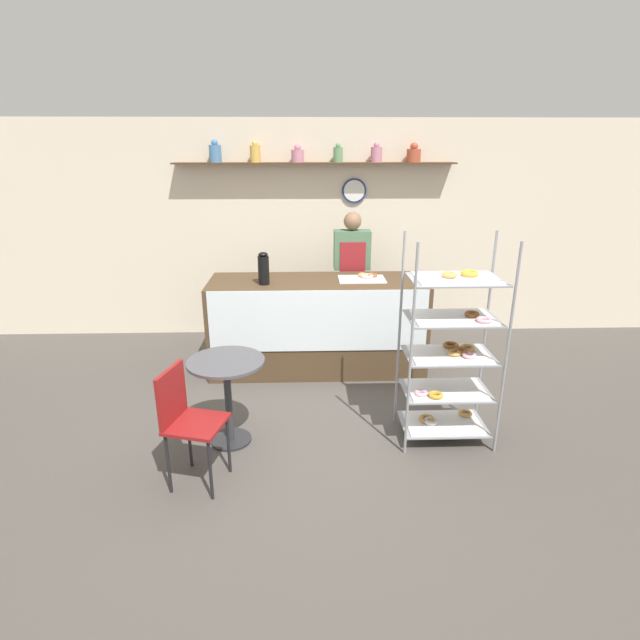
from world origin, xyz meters
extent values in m
plane|color=#4C4742|center=(0.00, 0.00, 0.00)|extent=(14.00, 14.00, 0.00)
cube|color=beige|center=(0.00, 2.50, 1.35)|extent=(10.00, 0.06, 2.70)
cube|color=#4C331E|center=(0.00, 2.35, 2.18)|extent=(3.37, 0.24, 0.02)
cylinder|color=#4C7FB2|center=(-1.18, 2.35, 2.29)|extent=(0.14, 0.14, 0.20)
sphere|color=#4C7FB2|center=(-1.18, 2.35, 2.41)|extent=(0.08, 0.08, 0.08)
cylinder|color=gold|center=(-0.71, 2.35, 2.29)|extent=(0.12, 0.12, 0.19)
sphere|color=gold|center=(-0.71, 2.35, 2.40)|extent=(0.07, 0.07, 0.07)
cylinder|color=#CC7F99|center=(-0.21, 2.35, 2.26)|extent=(0.15, 0.15, 0.14)
sphere|color=#CC7F99|center=(-0.21, 2.35, 2.36)|extent=(0.08, 0.08, 0.08)
cylinder|color=#669966|center=(0.27, 2.35, 2.28)|extent=(0.11, 0.11, 0.17)
sphere|color=#669966|center=(0.27, 2.35, 2.38)|extent=(0.06, 0.06, 0.06)
cylinder|color=#CC7F99|center=(0.73, 2.35, 2.28)|extent=(0.13, 0.13, 0.17)
sphere|color=#CC7F99|center=(0.73, 2.35, 2.39)|extent=(0.07, 0.07, 0.07)
cylinder|color=#B24C33|center=(1.18, 2.35, 2.27)|extent=(0.17, 0.17, 0.15)
sphere|color=#B24C33|center=(1.18, 2.35, 2.37)|extent=(0.09, 0.09, 0.09)
cylinder|color=navy|center=(0.49, 2.46, 1.85)|extent=(0.30, 0.03, 0.30)
cylinder|color=white|center=(0.49, 2.44, 1.85)|extent=(0.26, 0.00, 0.26)
cube|color=#4C3823|center=(0.00, 1.31, 0.51)|extent=(2.33, 0.78, 1.02)
cube|color=silver|center=(0.00, 0.91, 0.69)|extent=(2.23, 0.01, 0.65)
cylinder|color=gray|center=(0.67, -0.40, 0.87)|extent=(0.02, 0.02, 1.74)
cylinder|color=gray|center=(1.41, -0.40, 0.87)|extent=(0.02, 0.02, 1.74)
cylinder|color=gray|center=(0.67, 0.08, 0.87)|extent=(0.02, 0.02, 1.74)
cylinder|color=gray|center=(1.41, 0.08, 0.87)|extent=(0.02, 0.02, 1.74)
cube|color=gray|center=(1.04, -0.16, 0.12)|extent=(0.71, 0.46, 0.01)
cube|color=white|center=(1.04, -0.16, 0.13)|extent=(0.63, 0.41, 0.01)
torus|color=tan|center=(0.90, -0.13, 0.15)|extent=(0.13, 0.13, 0.03)
torus|color=tan|center=(1.27, -0.04, 0.15)|extent=(0.12, 0.12, 0.03)
torus|color=silver|center=(0.93, -0.17, 0.16)|extent=(0.12, 0.12, 0.03)
cube|color=gray|center=(1.04, -0.16, 0.44)|extent=(0.71, 0.46, 0.01)
cube|color=white|center=(1.04, -0.16, 0.45)|extent=(0.63, 0.41, 0.01)
torus|color=#EAB2C1|center=(0.80, -0.26, 0.47)|extent=(0.11, 0.11, 0.03)
torus|color=gold|center=(0.91, -0.30, 0.48)|extent=(0.12, 0.12, 0.04)
cube|color=gray|center=(1.04, -0.16, 0.76)|extent=(0.71, 0.46, 0.01)
cube|color=white|center=(1.04, -0.16, 0.77)|extent=(0.63, 0.41, 0.01)
torus|color=#EAB2C1|center=(1.17, -0.24, 0.79)|extent=(0.11, 0.11, 0.03)
torus|color=brown|center=(1.09, -0.02, 0.79)|extent=(0.13, 0.13, 0.03)
torus|color=tan|center=(1.07, -0.19, 0.80)|extent=(0.11, 0.11, 0.04)
torus|color=tan|center=(1.21, -0.08, 0.79)|extent=(0.13, 0.13, 0.03)
torus|color=brown|center=(1.13, -0.16, 0.80)|extent=(0.13, 0.13, 0.04)
cube|color=gray|center=(1.04, -0.16, 1.08)|extent=(0.71, 0.46, 0.01)
cube|color=white|center=(1.04, -0.16, 1.09)|extent=(0.63, 0.41, 0.01)
torus|color=#EAB2C1|center=(1.24, -0.29, 1.11)|extent=(0.12, 0.12, 0.03)
torus|color=brown|center=(1.19, -0.16, 1.12)|extent=(0.12, 0.12, 0.04)
cube|color=gray|center=(1.04, -0.16, 1.40)|extent=(0.71, 0.46, 0.01)
cube|color=white|center=(1.04, -0.16, 1.41)|extent=(0.63, 0.41, 0.01)
torus|color=gold|center=(1.15, -0.12, 1.44)|extent=(0.14, 0.14, 0.04)
torus|color=tan|center=(0.98, -0.16, 1.44)|extent=(0.12, 0.12, 0.04)
cube|color=#282833|center=(0.42, 1.87, 0.51)|extent=(0.25, 0.19, 1.01)
cube|color=#4C7051|center=(0.42, 1.87, 1.23)|extent=(0.42, 0.22, 0.45)
cube|color=maroon|center=(0.42, 1.75, 1.15)|extent=(0.29, 0.01, 0.38)
sphere|color=#8C664C|center=(0.42, 1.87, 1.57)|extent=(0.21, 0.21, 0.21)
cylinder|color=#262628|center=(-0.78, -0.17, 0.01)|extent=(0.35, 0.35, 0.02)
cylinder|color=#333338|center=(-0.78, -0.17, 0.37)|extent=(0.06, 0.06, 0.70)
cylinder|color=#4C4C51|center=(-0.78, -0.17, 0.73)|extent=(0.63, 0.63, 0.02)
cylinder|color=black|center=(-0.81, -0.91, 0.24)|extent=(0.02, 0.02, 0.48)
cylinder|color=black|center=(-0.73, -0.60, 0.24)|extent=(0.02, 0.02, 0.48)
cylinder|color=black|center=(-1.12, -0.83, 0.24)|extent=(0.02, 0.02, 0.48)
cylinder|color=black|center=(-1.04, -0.52, 0.24)|extent=(0.02, 0.02, 0.48)
cube|color=maroon|center=(-0.93, -0.72, 0.49)|extent=(0.46, 0.46, 0.03)
cube|color=maroon|center=(-1.09, -0.67, 0.70)|extent=(0.12, 0.36, 0.40)
cylinder|color=black|center=(-0.56, 1.17, 1.16)|extent=(0.12, 0.12, 0.30)
ellipsoid|color=black|center=(-0.56, 1.17, 1.33)|extent=(0.10, 0.10, 0.05)
cube|color=white|center=(0.48, 1.32, 1.02)|extent=(0.50, 0.33, 0.01)
torus|color=tan|center=(0.50, 1.41, 1.05)|extent=(0.11, 0.11, 0.04)
torus|color=#EAB2C1|center=(0.54, 1.36, 1.05)|extent=(0.13, 0.13, 0.04)
torus|color=brown|center=(0.60, 1.41, 1.04)|extent=(0.11, 0.11, 0.03)
camera|label=1|loc=(-0.14, -3.87, 2.38)|focal=28.00mm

